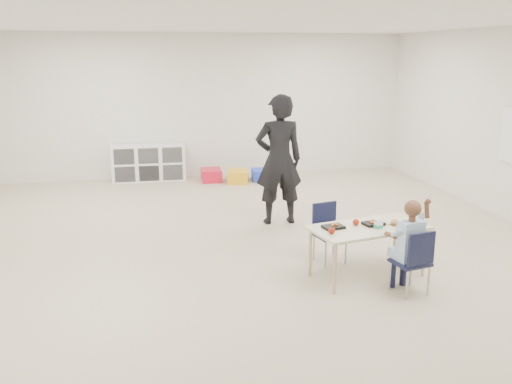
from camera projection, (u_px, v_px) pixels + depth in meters
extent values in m
plane|color=beige|center=(252.00, 252.00, 6.76)|extent=(9.00, 9.00, 0.00)
plane|color=white|center=(252.00, 17.00, 6.06)|extent=(9.00, 9.00, 0.00)
cube|color=white|center=(208.00, 106.00, 10.68)|extent=(8.00, 0.02, 2.80)
cube|color=white|center=(473.00, 316.00, 2.14)|extent=(8.00, 0.02, 2.80)
cube|color=beige|center=(368.00, 228.00, 5.90)|extent=(1.37, 0.88, 0.03)
cube|color=black|center=(373.00, 224.00, 5.94)|extent=(0.25, 0.20, 0.03)
cube|color=black|center=(333.00, 227.00, 5.83)|extent=(0.25, 0.20, 0.03)
cube|color=white|center=(378.00, 224.00, 5.81)|extent=(0.08, 0.08, 0.10)
ellipsoid|color=#B77C4B|center=(395.00, 222.00, 5.93)|extent=(0.09, 0.09, 0.07)
sphere|color=maroon|center=(356.00, 222.00, 5.92)|extent=(0.07, 0.07, 0.07)
sphere|color=maroon|center=(332.00, 231.00, 5.64)|extent=(0.07, 0.07, 0.07)
cube|color=white|center=(149.00, 163.00, 10.50)|extent=(1.40, 0.40, 0.70)
imported|color=black|center=(279.00, 160.00, 7.72)|extent=(0.69, 0.46, 1.87)
cube|color=red|center=(211.00, 175.00, 10.50)|extent=(0.38, 0.49, 0.24)
cube|color=#F7AE1A|center=(238.00, 176.00, 10.38)|extent=(0.47, 0.56, 0.24)
cube|color=blue|center=(261.00, 175.00, 10.58)|extent=(0.37, 0.46, 0.21)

